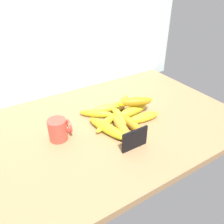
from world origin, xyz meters
The scene contains 16 objects.
counter_top centered at (0.00, 0.00, 1.50)cm, with size 110.00×76.00×3.00cm, color #9C754D.
back_wall centered at (0.00, 39.00, 35.00)cm, with size 130.00×2.00×70.00cm, color silver.
chalkboard_sign centered at (-3.44, -19.15, 6.86)cm, with size 11.00×1.80×8.40cm.
coffee_mug centered at (-25.34, 1.11, 7.45)cm, with size 8.77×7.27×8.89cm.
banana_0 centered at (-5.35, 7.32, 4.75)cm, with size 15.38×3.49×3.49cm, color gold.
banana_1 centered at (2.98, 2.23, 4.64)cm, with size 18.21×3.29×3.29cm, color gold.
banana_2 centered at (-4.87, -1.22, 4.65)cm, with size 15.94×3.29×3.29cm, color gold.
banana_3 centered at (10.09, -0.02, 5.19)cm, with size 16.93×4.39×4.39cm, color yellow.
banana_4 centered at (-1.94, -8.69, 5.11)cm, with size 18.26×4.22×4.22cm, color #B38329.
banana_5 centered at (-7.17, -5.60, 5.16)cm, with size 20.96×4.31×4.31cm, color gold.
banana_6 centered at (3.44, -7.69, 4.93)cm, with size 17.43×3.85×3.85cm, color #B27E1B.
banana_7 centered at (10.56, -6.91, 5.04)cm, with size 15.98×4.09×4.09cm, color yellow.
banana_8 centered at (10.89, 9.35, 4.65)cm, with size 15.15×3.29×3.29cm, color #B08224.
banana_9 centered at (2.05, 8.36, 4.98)cm, with size 15.77×3.95×3.95cm, color gold.
banana_10 centered at (11.11, 0.83, 9.20)cm, with size 18.17×3.62×3.62cm, color yellow.
banana_11 centered at (11.03, -0.06, 9.47)cm, with size 15.14×4.17×4.17cm, color #A57815.
Camera 1 is at (-45.59, -70.84, 60.69)cm, focal length 36.66 mm.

